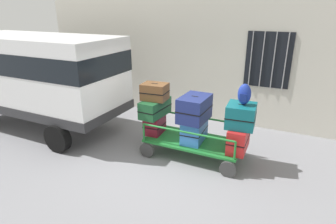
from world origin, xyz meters
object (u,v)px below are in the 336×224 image
Objects in this scene: suitcase_left_top at (155,92)px; suitcase_center_bottom at (239,138)px; van at (37,72)px; suitcase_left_middle at (155,108)px; suitcase_center_middle at (241,116)px; suitcase_midleft_middle at (195,108)px; luggage_cart at (194,143)px; suitcase_left_bottom at (155,125)px; backpack at (244,94)px; suitcase_midleft_bottom at (194,130)px.

suitcase_center_bottom is (2.06, -0.02, -0.79)m from suitcase_left_top.
van is 5.40× the size of suitcase_left_middle.
suitcase_center_middle is at bearing 0.29° from suitcase_left_top.
suitcase_midleft_middle reaches higher than suitcase_center_bottom.
luggage_cart is at bearing -0.85° from suitcase_left_middle.
van reaches higher than suitcase_left_bottom.
suitcase_midleft_middle is (1.03, -0.04, -0.26)m from suitcase_left_top.
backpack is at bearing 2.48° from van.
backpack is at bearing 1.23° from suitcase_left_bottom.
suitcase_left_middle is 1.10× the size of suitcase_midleft_bottom.
van reaches higher than suitcase_center_middle.
van is at bearing -176.30° from suitcase_left_top.
suitcase_left_bottom is 2.06m from suitcase_center_bottom.
suitcase_center_middle reaches higher than suitcase_left_middle.
luggage_cart is at bearing 2.76° from van.
suitcase_center_bottom is 0.52m from suitcase_center_middle.
backpack is (0.03, 0.00, 0.47)m from suitcase_center_middle.
suitcase_midleft_middle reaches higher than suitcase_midleft_bottom.
suitcase_center_bottom is (1.03, -0.03, 0.01)m from suitcase_midleft_bottom.
suitcase_center_middle is at bearing 2.46° from van.
backpack is (2.09, 0.04, 1.04)m from suitcase_left_bottom.
suitcase_left_top reaches higher than suitcase_center_bottom.
suitcase_left_middle is 1.04m from suitcase_midleft_middle.
suitcase_left_bottom is 0.69× the size of suitcase_midleft_bottom.
van is 3.62m from suitcase_left_top.
backpack is (1.06, 0.05, 0.45)m from suitcase_midleft_middle.
luggage_cart is at bearing -90.00° from suitcase_midleft_bottom.
suitcase_center_middle is at bearing 0.15° from suitcase_left_middle.
van is 5.78× the size of suitcase_midleft_middle.
suitcase_center_bottom is at bearing -0.48° from suitcase_left_top.
suitcase_left_bottom is at bearing 3.20° from van.
luggage_cart is 2.49× the size of suitcase_left_middle.
suitcase_left_middle is 2.10m from suitcase_center_bottom.
suitcase_left_top is 1.06m from suitcase_midleft_middle.
van reaches higher than luggage_cart.
suitcase_center_middle is at bearing 1.15° from luggage_cart.
backpack reaches higher than suitcase_midleft_bottom.
van reaches higher than suitcase_midleft_middle.
suitcase_midleft_bottom is at bearing 178.60° from suitcase_center_bottom.
suitcase_center_middle reaches higher than suitcase_midleft_bottom.
backpack reaches higher than suitcase_left_middle.
luggage_cart is 3.37× the size of suitcase_center_middle.
van is 5.76m from suitcase_center_bottom.
suitcase_center_bottom is 1.86× the size of backpack.
suitcase_center_bottom is (1.03, 0.02, -0.54)m from suitcase_midleft_middle.
suitcase_midleft_middle is (0.00, -0.04, 0.55)m from suitcase_midleft_bottom.
suitcase_left_bottom is at bearing -179.60° from suitcase_center_bottom.
suitcase_midleft_middle reaches higher than suitcase_center_middle.
suitcase_left_top is 1.30m from suitcase_midleft_bottom.
van is 3.66m from suitcase_left_middle.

